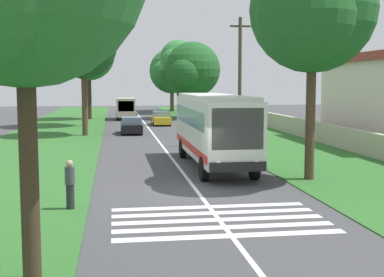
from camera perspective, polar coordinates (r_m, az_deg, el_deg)
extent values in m
plane|color=#424244|center=(21.53, 0.55, -5.67)|extent=(160.00, 160.00, 0.00)
cube|color=#2D6628|center=(36.43, -16.08, -1.06)|extent=(120.00, 8.00, 0.04)
cube|color=#2D6628|center=(37.87, 9.33, -0.64)|extent=(120.00, 8.00, 0.04)
cube|color=silver|center=(36.24, -3.13, -0.90)|extent=(110.00, 0.16, 0.01)
cube|color=silver|center=(27.49, 2.30, 1.29)|extent=(11.00, 2.50, 2.90)
cube|color=slate|center=(27.75, 2.19, 2.42)|extent=(9.68, 2.54, 0.85)
cube|color=slate|center=(22.14, 4.91, 1.03)|extent=(0.08, 2.20, 1.74)
cube|color=red|center=(27.59, 2.29, -0.78)|extent=(10.78, 2.53, 0.36)
cube|color=silver|center=(27.41, 2.31, 4.50)|extent=(10.56, 2.30, 0.18)
cube|color=black|center=(22.22, 4.95, -3.05)|extent=(0.16, 2.40, 0.40)
sphere|color=#F2EDCC|center=(22.09, 2.88, -2.75)|extent=(0.24, 0.24, 0.24)
sphere|color=#F2EDCC|center=(22.45, 6.92, -2.64)|extent=(0.24, 0.24, 0.24)
cylinder|color=black|center=(23.67, 1.29, -3.25)|extent=(1.10, 0.32, 1.10)
cylinder|color=black|center=(30.91, -1.01, -1.07)|extent=(1.10, 0.32, 1.10)
cylinder|color=black|center=(24.16, 6.68, -3.11)|extent=(1.10, 0.32, 1.10)
cylinder|color=black|center=(31.29, 3.17, -0.99)|extent=(1.10, 0.32, 1.10)
cube|color=silver|center=(15.51, 4.23, -10.33)|extent=(0.45, 6.80, 0.01)
cube|color=silver|center=(16.36, 3.54, -9.46)|extent=(0.45, 6.80, 0.01)
cube|color=silver|center=(17.21, 2.91, -8.67)|extent=(0.45, 6.80, 0.01)
cube|color=silver|center=(18.06, 2.35, -7.96)|extent=(0.45, 6.80, 0.01)
cube|color=silver|center=(18.92, 1.84, -7.31)|extent=(0.45, 6.80, 0.01)
cube|color=black|center=(45.86, -6.50, 1.18)|extent=(4.30, 1.75, 0.70)
cube|color=slate|center=(45.71, -6.51, 1.95)|extent=(2.00, 1.61, 0.55)
cylinder|color=black|center=(44.51, -7.44, 0.76)|extent=(0.64, 0.22, 0.64)
cylinder|color=black|center=(47.20, -7.50, 1.06)|extent=(0.64, 0.22, 0.64)
cylinder|color=black|center=(44.57, -5.44, 0.79)|extent=(0.64, 0.22, 0.64)
cylinder|color=black|center=(47.25, -5.61, 1.09)|extent=(0.64, 0.22, 0.64)
cube|color=gold|center=(54.85, -3.33, 2.00)|extent=(4.30, 1.75, 0.70)
cube|color=slate|center=(54.71, -3.32, 2.65)|extent=(2.00, 1.61, 0.55)
cylinder|color=black|center=(53.46, -4.03, 1.67)|extent=(0.64, 0.22, 0.64)
cylinder|color=black|center=(56.15, -4.24, 1.88)|extent=(0.64, 0.22, 0.64)
cylinder|color=black|center=(53.60, -2.37, 1.69)|extent=(0.64, 0.22, 0.64)
cylinder|color=black|center=(56.28, -2.66, 1.90)|extent=(0.64, 0.22, 0.64)
cube|color=#BFB299|center=(63.58, -7.13, 3.38)|extent=(6.00, 2.10, 2.10)
cube|color=slate|center=(63.77, -7.14, 3.73)|extent=(5.04, 2.13, 0.70)
cube|color=slate|center=(60.61, -7.07, 3.45)|extent=(0.06, 1.76, 1.18)
cylinder|color=black|center=(61.73, -7.96, 2.27)|extent=(0.76, 0.24, 0.76)
cylinder|color=black|center=(65.53, -7.99, 2.48)|extent=(0.76, 0.24, 0.76)
cylinder|color=black|center=(61.78, -6.20, 2.29)|extent=(0.76, 0.24, 0.76)
cylinder|color=black|center=(65.57, -6.33, 2.50)|extent=(0.76, 0.24, 0.76)
cylinder|color=#4C3826|center=(44.30, -11.44, 4.09)|extent=(0.44, 0.44, 5.85)
sphere|color=#19471E|center=(44.38, -11.56, 9.79)|extent=(5.40, 5.40, 5.40)
sphere|color=#19471E|center=(45.97, -11.44, 9.16)|extent=(3.96, 3.96, 3.96)
sphere|color=#19471E|center=(43.06, -12.74, 9.35)|extent=(3.13, 3.13, 3.13)
cylinder|color=brown|center=(54.12, -11.39, 4.97)|extent=(0.53, 0.53, 6.88)
sphere|color=#286B2D|center=(54.29, -11.50, 10.54)|extent=(6.64, 6.64, 6.64)
sphere|color=#286B2D|center=(56.24, -11.38, 9.87)|extent=(3.83, 3.83, 3.83)
sphere|color=#286B2D|center=(52.66, -12.69, 10.11)|extent=(3.94, 3.94, 3.94)
cylinder|color=#3D2D1E|center=(11.97, -17.08, -2.08)|extent=(0.40, 0.40, 5.39)
cylinder|color=#3D2D1E|center=(64.17, -10.94, 4.70)|extent=(0.52, 0.52, 5.92)
sphere|color=#286B2D|center=(64.24, -11.03, 8.85)|extent=(6.15, 6.15, 6.15)
sphere|color=#286B2D|center=(66.06, -10.95, 8.37)|extent=(3.53, 3.53, 3.53)
sphere|color=#286B2D|center=(62.73, -11.93, 8.48)|extent=(3.49, 3.49, 3.49)
cylinder|color=brown|center=(81.38, -2.16, 4.44)|extent=(0.58, 0.58, 4.17)
sphere|color=#286B2D|center=(81.37, -2.17, 7.23)|extent=(6.82, 6.82, 6.82)
sphere|color=#286B2D|center=(83.40, -2.32, 6.85)|extent=(3.76, 3.76, 3.76)
sphere|color=#286B2D|center=(79.56, -2.77, 6.89)|extent=(4.53, 4.53, 4.53)
cylinder|color=#4C3826|center=(75.21, -1.42, 5.08)|extent=(0.60, 0.60, 6.17)
sphere|color=#337A38|center=(75.27, -1.43, 8.53)|extent=(5.28, 5.28, 5.28)
sphere|color=#337A38|center=(76.82, -1.58, 8.19)|extent=(3.18, 3.18, 3.18)
sphere|color=#337A38|center=(73.85, -1.92, 8.27)|extent=(3.66, 3.66, 3.66)
cylinder|color=#4C3826|center=(24.23, 12.56, 2.71)|extent=(0.42, 0.42, 5.97)
sphere|color=#1E5623|center=(24.40, 12.81, 13.34)|extent=(5.53, 5.53, 5.53)
sphere|color=#1E5623|center=(25.90, 11.44, 12.01)|extent=(3.45, 3.45, 3.45)
sphere|color=#1E5623|center=(22.78, 12.07, 12.84)|extent=(4.12, 4.12, 4.12)
cylinder|color=#4C3826|center=(64.40, 0.06, 3.97)|extent=(0.60, 0.60, 4.03)
sphere|color=#1E5623|center=(64.38, 0.06, 7.40)|extent=(6.67, 6.67, 6.67)
sphere|color=#1E5623|center=(66.35, -0.19, 6.92)|extent=(4.88, 4.88, 4.88)
sphere|color=#1E5623|center=(62.58, -0.63, 6.98)|extent=(3.95, 3.95, 3.95)
cylinder|color=#473828|center=(36.68, 5.13, 6.04)|extent=(0.24, 0.24, 8.70)
cube|color=#3D3326|center=(36.87, 5.19, 11.88)|extent=(0.12, 1.40, 0.12)
cube|color=#B2A893|center=(43.61, 11.61, 1.15)|extent=(70.00, 0.40, 1.43)
cylinder|color=#26262D|center=(18.86, -12.90, -6.07)|extent=(0.28, 0.28, 0.85)
cylinder|color=#3F3F47|center=(18.72, -12.95, -3.90)|extent=(0.34, 0.34, 0.60)
sphere|color=tan|center=(18.65, -12.98, -2.63)|extent=(0.24, 0.24, 0.24)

